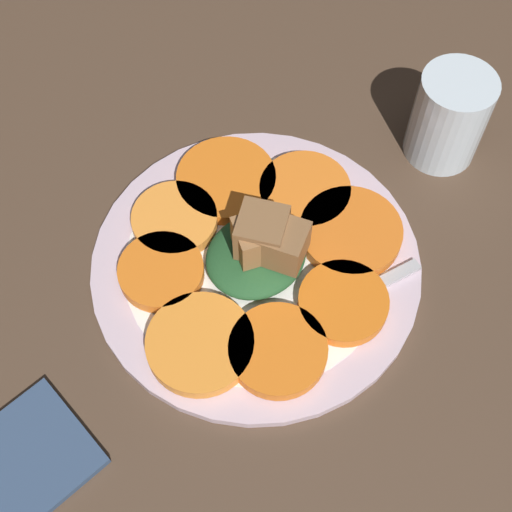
{
  "coord_description": "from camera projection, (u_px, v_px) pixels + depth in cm",
  "views": [
    {
      "loc": [
        -21.64,
        -23.66,
        60.32
      ],
      "look_at": [
        0.0,
        0.0,
        4.1
      ],
      "focal_mm": 50.0,
      "sensor_mm": 36.0,
      "label": 1
    }
  ],
  "objects": [
    {
      "name": "water_glass",
      "position": [
        449.0,
        117.0,
        0.69
      ],
      "size": [
        7.28,
        7.28,
        9.69
      ],
      "color": "silver",
      "rests_on": "table_slab"
    },
    {
      "name": "carrot_slice_3",
      "position": [
        305.0,
        191.0,
        0.69
      ],
      "size": [
        8.82,
        8.82,
        1.34
      ],
      "primitive_type": "cylinder",
      "color": "orange",
      "rests_on": "plate"
    },
    {
      "name": "carrot_slice_7",
      "position": [
        200.0,
        344.0,
        0.61
      ],
      "size": [
        9.32,
        9.32,
        1.34
      ],
      "primitive_type": "cylinder",
      "color": "orange",
      "rests_on": "plate"
    },
    {
      "name": "plate",
      "position": [
        256.0,
        264.0,
        0.66
      ],
      "size": [
        30.48,
        30.48,
        1.05
      ],
      "color": "silver",
      "rests_on": "table_slab"
    },
    {
      "name": "carrot_slice_4",
      "position": [
        226.0,
        180.0,
        0.69
      ],
      "size": [
        9.7,
        9.7,
        1.34
      ],
      "primitive_type": "cylinder",
      "color": "orange",
      "rests_on": "plate"
    },
    {
      "name": "carrot_slice_2",
      "position": [
        351.0,
        232.0,
        0.66
      ],
      "size": [
        9.62,
        9.62,
        1.34
      ],
      "primitive_type": "cylinder",
      "color": "orange",
      "rests_on": "plate"
    },
    {
      "name": "carrot_slice_0",
      "position": [
        278.0,
        350.0,
        0.61
      ],
      "size": [
        8.51,
        8.51,
        1.34
      ],
      "primitive_type": "cylinder",
      "color": "orange",
      "rests_on": "plate"
    },
    {
      "name": "fork",
      "position": [
        320.0,
        314.0,
        0.63
      ],
      "size": [
        19.82,
        6.32,
        0.4
      ],
      "rotation": [
        0.0,
        0.0,
        -0.24
      ],
      "color": "#B2B2B7",
      "rests_on": "plate"
    },
    {
      "name": "center_pile",
      "position": [
        261.0,
        246.0,
        0.63
      ],
      "size": [
        9.57,
        8.85,
        6.35
      ],
      "color": "#235128",
      "rests_on": "plate"
    },
    {
      "name": "carrot_slice_6",
      "position": [
        161.0,
        271.0,
        0.64
      ],
      "size": [
        7.78,
        7.78,
        1.34
      ],
      "primitive_type": "cylinder",
      "color": "orange",
      "rests_on": "plate"
    },
    {
      "name": "carrot_slice_5",
      "position": [
        175.0,
        220.0,
        0.67
      ],
      "size": [
        8.1,
        8.1,
        1.34
      ],
      "primitive_type": "cylinder",
      "color": "orange",
      "rests_on": "plate"
    },
    {
      "name": "table_slab",
      "position": [
        256.0,
        272.0,
        0.67
      ],
      "size": [
        120.0,
        120.0,
        2.0
      ],
      "primitive_type": "cube",
      "color": "#4C3828",
      "rests_on": "ground"
    },
    {
      "name": "carrot_slice_1",
      "position": [
        343.0,
        303.0,
        0.63
      ],
      "size": [
        8.01,
        8.01,
        1.34
      ],
      "primitive_type": "cylinder",
      "color": "orange",
      "rests_on": "plate"
    }
  ]
}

